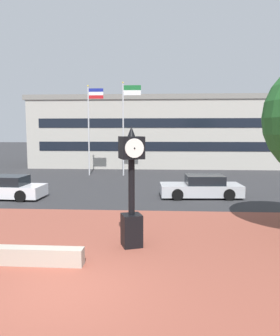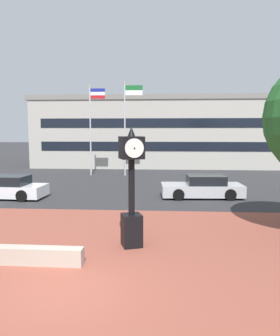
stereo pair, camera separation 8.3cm
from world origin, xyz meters
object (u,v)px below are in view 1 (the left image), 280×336
object	(u,v)px
flagpole_primary	(90,124)
flagpole_secondary	(125,121)
car_street_distant	(202,187)
civic_building	(157,132)
street_clock	(132,189)
car_street_near	(5,188)

from	to	relation	value
flagpole_primary	flagpole_secondary	bearing A→B (deg)	-0.00
car_street_distant	flagpole_secondary	distance (m)	11.25
car_street_distant	flagpole_primary	distance (m)	12.86
car_street_distant	civic_building	xyz separation A→B (m)	(-2.75, 18.94, 3.09)
street_clock	flagpole_secondary	bearing A→B (deg)	77.22
car_street_distant	civic_building	bearing A→B (deg)	4.92
street_clock	car_street_distant	distance (m)	9.12
flagpole_primary	car_street_distant	bearing A→B (deg)	-47.58
car_street_near	flagpole_primary	distance (m)	11.09
car_street_distant	flagpole_secondary	world-z (taller)	flagpole_secondary
civic_building	street_clock	bearing A→B (deg)	-91.15
civic_building	flagpole_primary	bearing A→B (deg)	-119.31
flagpole_secondary	civic_building	size ratio (longest dim) A/B	0.30
flagpole_primary	flagpole_secondary	distance (m)	2.96
flagpole_primary	civic_building	bearing A→B (deg)	60.69
flagpole_primary	flagpole_secondary	size ratio (longest dim) A/B	0.97
street_clock	car_street_near	size ratio (longest dim) A/B	0.86
flagpole_primary	civic_building	world-z (taller)	flagpole_primary
flagpole_secondary	civic_building	xyz separation A→B (m)	(2.58, 9.87, -0.90)
car_street_near	flagpole_primary	world-z (taller)	flagpole_primary
street_clock	civic_building	xyz separation A→B (m)	(0.55, 27.34, 1.75)
street_clock	civic_building	distance (m)	27.40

